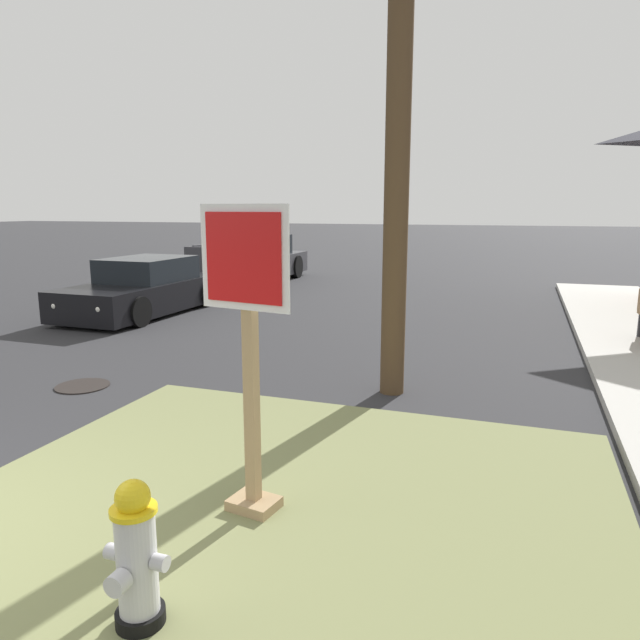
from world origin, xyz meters
name	(u,v)px	position (x,y,z in m)	size (l,w,h in m)	color
grass_corner_patch	(276,512)	(2.45, 1.61, 0.04)	(5.20, 4.86, 0.08)	olive
fire_hydrant	(136,558)	(2.24, 0.20, 0.48)	(0.38, 0.34, 0.85)	black
stop_sign	(249,367)	(2.29, 1.53, 1.22)	(0.73, 0.33, 2.30)	#A3845B
manhole_cover	(83,386)	(-1.33, 3.81, 0.01)	(0.70, 0.70, 0.02)	black
parked_sedan_black	(144,289)	(-3.88, 8.73, 0.54)	(1.92, 4.25, 1.25)	black
pickup_truck_charcoal	(253,263)	(-4.02, 14.62, 0.62)	(2.21, 5.24, 1.48)	#38383D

